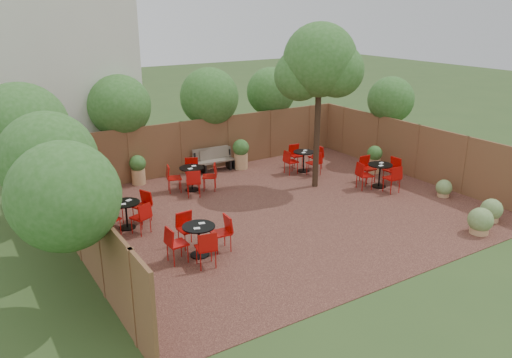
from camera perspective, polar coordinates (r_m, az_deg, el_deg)
ground at (r=15.75m, az=2.74°, el=-3.58°), size 80.00×80.00×0.00m
courtyard_paving at (r=15.75m, az=2.74°, el=-3.55°), size 12.00×10.00×0.02m
fence_back at (r=19.53m, az=-5.63°, el=3.90°), size 12.00×0.08×2.00m
fence_left at (r=13.14m, az=-19.29°, el=-4.66°), size 0.08×10.00×2.00m
fence_right at (r=19.33m, az=17.58°, el=2.94°), size 0.08×10.00×2.00m
neighbour_building at (r=20.39m, az=-21.52°, el=11.93°), size 5.00×4.00×8.00m
overhang_foliage at (r=16.16m, az=-11.43°, el=6.59°), size 15.41×10.37×2.62m
courtyard_tree at (r=17.00m, az=7.16°, el=12.51°), size 2.62×2.52×5.54m
park_bench_left at (r=19.46m, az=-4.40°, el=2.20°), size 1.37×0.48×0.84m
park_bench_right at (r=19.36m, az=-4.94°, el=2.21°), size 1.50×0.57×0.91m
bistro_tables at (r=16.19m, az=-0.71°, el=-1.08°), size 10.26×6.20×0.94m
planters at (r=18.39m, az=-4.99°, el=1.69°), size 11.37×4.04×1.15m
low_shrubs at (r=16.20m, az=23.43°, el=-3.22°), size 2.17×3.05×0.74m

